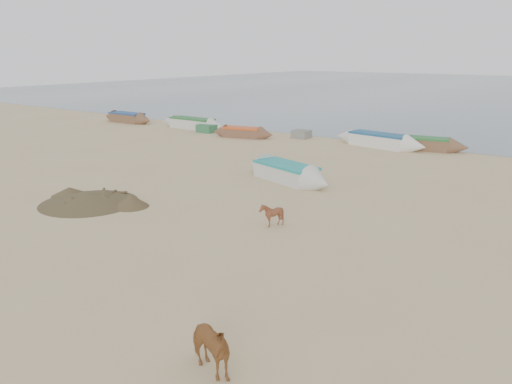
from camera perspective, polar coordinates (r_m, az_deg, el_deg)
ground at (r=16.16m, az=-8.34°, el=-6.54°), size 140.00×140.00×0.00m
cow_adult at (r=10.11m, az=-5.55°, el=-17.24°), size 1.49×0.94×1.17m
calf_front at (r=17.93m, az=1.80°, el=-2.59°), size 1.03×0.99×0.89m
near_canoe at (r=24.43m, az=3.45°, el=2.29°), size 5.95×3.05×0.84m
debris_pile at (r=21.90m, az=-18.58°, el=-0.63°), size 4.41×4.41×0.45m
waterline_canoes at (r=33.84m, az=12.29°, el=5.74°), size 58.84×4.98×0.94m
beach_clutter at (r=31.75m, az=21.76°, el=4.09°), size 47.58×3.68×0.64m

